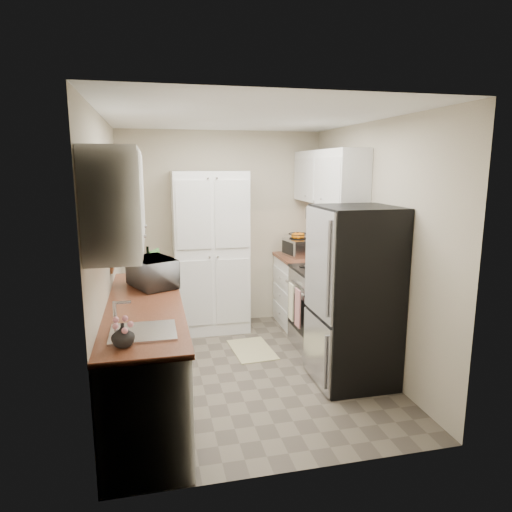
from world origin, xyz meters
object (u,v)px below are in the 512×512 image
at_px(electric_range, 325,308).
at_px(microwave, 153,272).
at_px(toaster_oven, 299,248).
at_px(wine_bottle, 148,265).
at_px(refrigerator, 354,296).
at_px(pantry_cabinet, 211,252).

relative_size(electric_range, microwave, 2.23).
height_order(microwave, toaster_oven, microwave).
bearing_deg(electric_range, toaster_oven, 93.02).
xyz_separation_m(electric_range, wine_bottle, (-1.93, 0.01, 0.60)).
bearing_deg(microwave, wine_bottle, -16.21).
bearing_deg(microwave, refrigerator, -129.84).
distance_m(electric_range, toaster_oven, 1.01).
relative_size(electric_range, toaster_oven, 2.95).
bearing_deg(electric_range, refrigerator, -92.48).
distance_m(microwave, wine_bottle, 0.30).
height_order(pantry_cabinet, microwave, pantry_cabinet).
height_order(electric_range, refrigerator, refrigerator).
bearing_deg(wine_bottle, pantry_cabinet, 50.62).
bearing_deg(wine_bottle, microwave, -81.85).
relative_size(electric_range, wine_bottle, 3.62).
bearing_deg(microwave, electric_range, -105.68).
height_order(refrigerator, wine_bottle, refrigerator).
distance_m(pantry_cabinet, toaster_oven, 1.13).
bearing_deg(toaster_oven, refrigerator, -99.01).
bearing_deg(toaster_oven, electric_range, -96.34).
xyz_separation_m(refrigerator, wine_bottle, (-1.89, 0.81, 0.23)).
relative_size(pantry_cabinet, toaster_oven, 5.23).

